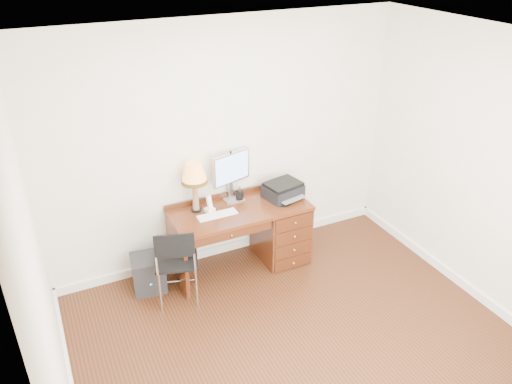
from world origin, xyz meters
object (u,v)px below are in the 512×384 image
leg_lamp (194,176)px  phone (210,207)px  equipment_box (149,273)px  monitor (232,170)px  chair (178,257)px  desk (266,228)px  printer (283,190)px

leg_lamp → phone: bearing=-32.8°
equipment_box → monitor: bearing=17.1°
phone → equipment_box: phone is taller
chair → equipment_box: 0.55m
desk → phone: bearing=173.3°
equipment_box → desk: bearing=5.4°
printer → chair: printer is taller
printer → chair: size_ratio=0.50×
monitor → leg_lamp: (-0.45, -0.07, 0.06)m
desk → phone: (-0.64, 0.08, 0.39)m
leg_lamp → desk: bearing=-11.5°
printer → desk: bearing=175.4°
monitor → equipment_box: (-1.06, -0.18, -0.91)m
phone → monitor: bearing=7.0°
monitor → chair: monitor is taller
printer → chair: bearing=-178.2°
monitor → desk: bearing=-52.9°
desk → phone: phone is taller
monitor → equipment_box: size_ratio=1.43×
leg_lamp → equipment_box: size_ratio=1.45×
desk → chair: bearing=-165.0°
desk → monitor: bearing=143.4°
leg_lamp → monitor: bearing=9.3°
leg_lamp → chair: 0.85m
chair → equipment_box: bearing=140.6°
monitor → equipment_box: monitor is taller
monitor → printer: bearing=-37.1°
leg_lamp → chair: leg_lamp is taller
desk → chair: chair is taller
monitor → leg_lamp: size_ratio=0.99×
printer → leg_lamp: (-0.98, 0.13, 0.33)m
leg_lamp → phone: 0.39m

